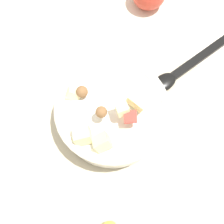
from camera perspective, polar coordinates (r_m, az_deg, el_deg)
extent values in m
plane|color=silver|center=(0.66, 0.03, -1.51)|extent=(2.40, 2.40, 0.00)
cube|color=#BCB299|center=(0.66, 0.03, -1.41)|extent=(0.43, 0.35, 0.01)
cylinder|color=white|center=(0.62, 0.00, -0.61)|extent=(0.20, 0.20, 0.06)
torus|color=white|center=(0.60, 0.00, 0.43)|extent=(0.22, 0.22, 0.02)
cube|color=beige|center=(0.57, -5.23, -4.11)|extent=(0.04, 0.04, 0.03)
sphere|color=brown|center=(0.56, -1.56, -0.29)|extent=(0.03, 0.03, 0.03)
sphere|color=brown|center=(0.60, -5.29, 3.56)|extent=(0.03, 0.04, 0.03)
cube|color=beige|center=(0.56, 1.79, 0.64)|extent=(0.03, 0.03, 0.02)
cube|color=red|center=(0.56, 3.56, -0.52)|extent=(0.03, 0.03, 0.02)
cube|color=beige|center=(0.61, -6.83, 3.23)|extent=(0.04, 0.03, 0.03)
cube|color=#E5D684|center=(0.58, 4.80, 2.28)|extent=(0.04, 0.04, 0.04)
cube|color=beige|center=(0.56, -1.76, -5.31)|extent=(0.04, 0.04, 0.04)
ellipsoid|color=black|center=(0.69, 9.14, 5.17)|extent=(0.06, 0.05, 0.01)
cube|color=black|center=(0.74, 15.37, 9.39)|extent=(0.18, 0.05, 0.01)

